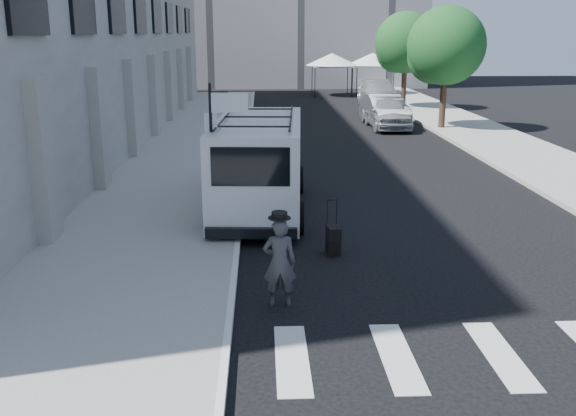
{
  "coord_description": "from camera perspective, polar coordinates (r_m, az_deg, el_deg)",
  "views": [
    {
      "loc": [
        -1.42,
        -11.73,
        4.79
      ],
      "look_at": [
        -0.9,
        0.89,
        1.3
      ],
      "focal_mm": 40.0,
      "sensor_mm": 36.0,
      "label": 1
    }
  ],
  "objects": [
    {
      "name": "cargo_van",
      "position": [
        17.57,
        -2.54,
        3.97
      ],
      "size": [
        2.7,
        6.87,
        2.52
      ],
      "rotation": [
        0.0,
        0.0,
        -0.06
      ],
      "color": "silver",
      "rests_on": "ground"
    },
    {
      "name": "sign_pole",
      "position": [
        15.11,
        -5.97,
        7.23
      ],
      "size": [
        1.03,
        0.07,
        3.5
      ],
      "color": "black",
      "rests_on": "sidewalk_left"
    },
    {
      "name": "tent_left",
      "position": [
        50.07,
        3.94,
        13.01
      ],
      "size": [
        4.0,
        4.0,
        3.2
      ],
      "color": "black",
      "rests_on": "ground"
    },
    {
      "name": "sidewalk_left",
      "position": [
        28.27,
        -8.13,
        5.68
      ],
      "size": [
        4.5,
        48.0,
        0.15
      ],
      "primitive_type": "cube",
      "color": "gray",
      "rests_on": "ground"
    },
    {
      "name": "tree_near",
      "position": [
        33.12,
        13.63,
        13.6
      ],
      "size": [
        3.8,
        3.83,
        6.03
      ],
      "color": "black",
      "rests_on": "ground"
    },
    {
      "name": "ground",
      "position": [
        12.75,
        4.23,
        -6.67
      ],
      "size": [
        120.0,
        120.0,
        0.0
      ],
      "primitive_type": "plane",
      "color": "black",
      "rests_on": "ground"
    },
    {
      "name": "building_left",
      "position": [
        31.42,
        -22.05,
        16.57
      ],
      "size": [
        10.0,
        44.0,
        12.0
      ],
      "primitive_type": "cube",
      "color": "gray",
      "rests_on": "ground"
    },
    {
      "name": "tent_right",
      "position": [
        51.01,
        7.54,
        12.96
      ],
      "size": [
        4.0,
        4.0,
        3.2
      ],
      "color": "black",
      "rests_on": "ground"
    },
    {
      "name": "parked_car_b",
      "position": [
        34.14,
        8.58,
        8.58
      ],
      "size": [
        1.97,
        5.06,
        1.64
      ],
      "primitive_type": "imported",
      "rotation": [
        0.0,
        0.0,
        0.05
      ],
      "color": "#4C4D53",
      "rests_on": "ground"
    },
    {
      "name": "parked_car_c",
      "position": [
        42.24,
        8.11,
        9.94
      ],
      "size": [
        2.59,
        5.98,
        1.72
      ],
      "primitive_type": "imported",
      "rotation": [
        0.0,
        0.0,
        -0.03
      ],
      "color": "#A7AAB0",
      "rests_on": "ground"
    },
    {
      "name": "parked_car_a",
      "position": [
        33.27,
        8.86,
        8.34
      ],
      "size": [
        1.87,
        4.63,
        1.58
      ],
      "primitive_type": "imported",
      "rotation": [
        0.0,
        0.0,
        0.0
      ],
      "color": "#999BA0",
      "rests_on": "ground"
    },
    {
      "name": "suitcase",
      "position": [
        14.29,
        4.05,
        -2.83
      ],
      "size": [
        0.31,
        0.46,
        1.2
      ],
      "rotation": [
        0.0,
        0.0,
        0.11
      ],
      "color": "black",
      "rests_on": "ground"
    },
    {
      "name": "briefcase",
      "position": [
        14.24,
        3.84,
        -3.52
      ],
      "size": [
        0.15,
        0.45,
        0.34
      ],
      "primitive_type": "cube",
      "rotation": [
        0.0,
        0.0,
        -0.06
      ],
      "color": "black",
      "rests_on": "ground"
    },
    {
      "name": "tree_far",
      "position": [
        41.85,
        10.23,
        14.08
      ],
      "size": [
        3.8,
        3.83,
        6.03
      ],
      "color": "black",
      "rests_on": "ground"
    },
    {
      "name": "businessman",
      "position": [
        11.43,
        -0.76,
        -4.88
      ],
      "size": [
        0.6,
        0.39,
        1.64
      ],
      "primitive_type": "imported",
      "rotation": [
        0.0,
        0.0,
        3.14
      ],
      "color": "#3C3C3E",
      "rests_on": "ground"
    },
    {
      "name": "sidewalk_right",
      "position": [
        33.73,
        15.76,
        6.82
      ],
      "size": [
        4.0,
        56.0,
        0.15
      ],
      "primitive_type": "cube",
      "color": "gray",
      "rests_on": "ground"
    }
  ]
}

